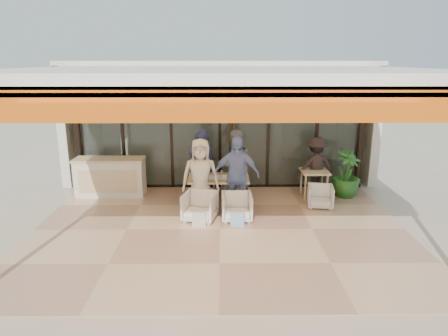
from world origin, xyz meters
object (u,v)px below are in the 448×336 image
object	(u,v)px
dining_table	(218,179)
diner_cream	(201,176)
diner_periwinkle	(236,175)
side_table	(314,174)
chair_near_left	(200,205)
host_counter	(110,177)
diner_grey	(235,165)
chair_far_left	(203,183)
chair_far_right	(234,182)
standing_woman	(316,166)
chair_near_right	(237,206)
side_chair	(320,195)
potted_palm	(347,174)
diner_navy	(202,165)

from	to	relation	value
dining_table	diner_cream	bearing A→B (deg)	-132.06
diner_periwinkle	side_table	xyz separation A→B (m)	(2.11, 1.06, -0.29)
dining_table	side_table	bearing A→B (deg)	13.32
side_table	chair_near_left	bearing A→B (deg)	-152.16
chair_near_left	host_counter	bearing A→B (deg)	158.61
dining_table	diner_cream	world-z (taller)	diner_cream
diner_grey	diner_cream	world-z (taller)	diner_grey
host_counter	diner_periwinkle	bearing A→B (deg)	-20.19
dining_table	chair_far_left	distance (m)	1.10
chair_far_right	standing_woman	bearing A→B (deg)	167.92
dining_table	chair_near_right	size ratio (longest dim) A/B	2.16
side_chair	host_counter	bearing A→B (deg)	179.64
chair_far_left	potted_palm	world-z (taller)	potted_palm
chair_near_left	diner_navy	xyz separation A→B (m)	(0.00, 1.40, 0.57)
host_counter	potted_palm	distance (m)	6.29
diner_grey	chair_far_left	bearing A→B (deg)	-46.82
chair_near_right	side_table	world-z (taller)	side_table
dining_table	diner_navy	world-z (taller)	diner_navy
standing_woman	potted_palm	distance (m)	0.83
chair_far_right	chair_near_right	size ratio (longest dim) A/B	0.97
dining_table	chair_near_right	xyz separation A→B (m)	(0.43, -0.96, -0.34)
side_chair	potted_palm	size ratio (longest dim) A/B	0.48
chair_near_right	diner_grey	distance (m)	1.52
chair_near_left	diner_grey	distance (m)	1.73
host_counter	chair_near_left	world-z (taller)	host_counter
dining_table	chair_near_left	distance (m)	1.09
chair_far_right	diner_periwinkle	xyz separation A→B (m)	(0.00, -1.40, 0.59)
host_counter	side_table	size ratio (longest dim) A/B	2.48
chair_far_right	side_chair	bearing A→B (deg)	143.78
chair_near_left	side_table	distance (m)	3.34
diner_periwinkle	chair_far_right	bearing A→B (deg)	91.39
diner_periwinkle	side_chair	distance (m)	2.22
side_table	chair_far_left	bearing A→B (deg)	173.35
side_table	chair_near_right	bearing A→B (deg)	-143.54
diner_navy	chair_near_right	bearing A→B (deg)	111.27
chair_far_left	side_chair	distance (m)	3.14
diner_periwinkle	diner_navy	bearing A→B (deg)	134.41
potted_palm	standing_woman	bearing A→B (deg)	165.97
host_counter	chair_far_right	xyz separation A→B (m)	(3.32, 0.18, -0.20)
chair_near_left	side_chair	size ratio (longest dim) A/B	1.18
side_table	dining_table	bearing A→B (deg)	-166.68
chair_far_right	side_chair	world-z (taller)	chair_far_right
diner_grey	chair_near_left	bearing A→B (deg)	42.98
chair_far_left	chair_near_right	distance (m)	2.08
host_counter	side_chair	world-z (taller)	host_counter
dining_table	standing_woman	bearing A→B (deg)	17.42
side_table	diner_cream	bearing A→B (deg)	-160.28
host_counter	diner_navy	world-z (taller)	diner_navy
host_counter	chair_far_right	world-z (taller)	host_counter
diner_periwinkle	chair_far_left	bearing A→B (deg)	122.35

